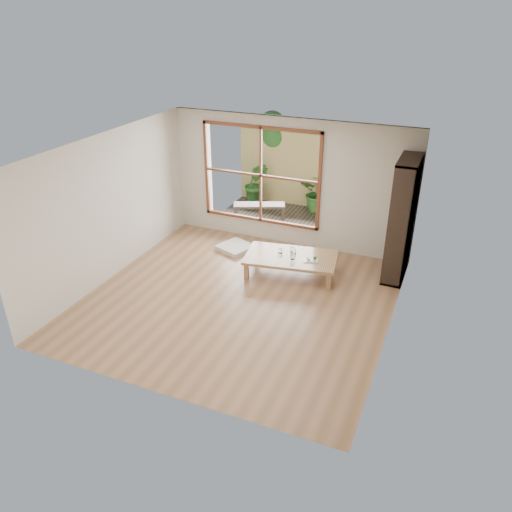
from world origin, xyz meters
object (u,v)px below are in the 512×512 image
at_px(bookshelf, 402,220).
at_px(food_tray, 311,260).
at_px(low_table, 291,258).
at_px(garden_bench, 259,207).

height_order(bookshelf, food_tray, bookshelf).
xyz_separation_m(low_table, bookshelf, (1.79, 0.72, 0.78)).
distance_m(low_table, bookshelf, 2.08).
relative_size(bookshelf, garden_bench, 1.82).
height_order(low_table, bookshelf, bookshelf).
height_order(low_table, garden_bench, garden_bench).
bearing_deg(bookshelf, food_tray, -151.96).
relative_size(low_table, garden_bench, 1.48).
bearing_deg(food_tray, bookshelf, 8.22).
bearing_deg(bookshelf, garden_bench, 156.78).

